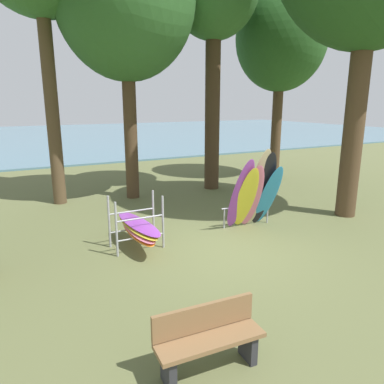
{
  "coord_description": "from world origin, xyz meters",
  "views": [
    {
      "loc": [
        -4.3,
        -6.57,
        3.32
      ],
      "look_at": [
        -0.16,
        1.35,
        1.1
      ],
      "focal_mm": 33.9,
      "sensor_mm": 36.0,
      "label": 1
    }
  ],
  "objects": [
    {
      "name": "ground_plane",
      "position": [
        0.0,
        0.0,
        0.0
      ],
      "size": [
        80.0,
        80.0,
        0.0
      ],
      "primitive_type": "plane",
      "color": "#60663D"
    },
    {
      "name": "lake_water",
      "position": [
        0.0,
        31.13,
        0.05
      ],
      "size": [
        80.0,
        36.0,
        0.1
      ],
      "primitive_type": "cube",
      "color": "slate",
      "rests_on": "ground"
    },
    {
      "name": "tree_far_left_back",
      "position": [
        6.5,
        6.05,
        5.88
      ],
      "size": [
        3.8,
        3.8,
        8.12
      ],
      "color": "#4C3823",
      "rests_on": "ground"
    },
    {
      "name": "leaning_board_pile",
      "position": [
        1.44,
        0.84,
        0.97
      ],
      "size": [
        1.49,
        1.02,
        2.22
      ],
      "color": "purple",
      "rests_on": "ground"
    },
    {
      "name": "board_storage_rack",
      "position": [
        -1.72,
        1.09,
        0.5
      ],
      "size": [
        1.15,
        2.13,
        1.25
      ],
      "color": "#9EA0A5",
      "rests_on": "ground"
    },
    {
      "name": "park_bench",
      "position": [
        -2.28,
        -3.15,
        0.45
      ],
      "size": [
        1.42,
        0.49,
        0.85
      ],
      "color": "#2D2D33",
      "rests_on": "ground"
    }
  ]
}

